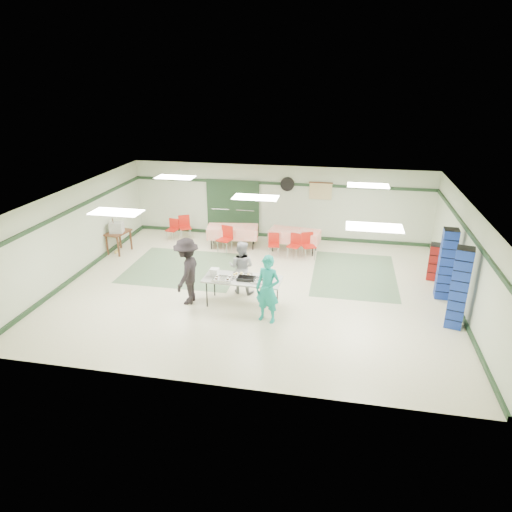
% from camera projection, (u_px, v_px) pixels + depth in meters
% --- Properties ---
extents(floor, '(11.00, 11.00, 0.00)m').
position_uv_depth(floor, '(256.00, 288.00, 13.17)').
color(floor, beige).
rests_on(floor, ground).
extents(ceiling, '(11.00, 11.00, 0.00)m').
position_uv_depth(ceiling, '(256.00, 197.00, 12.16)').
color(ceiling, white).
rests_on(ceiling, wall_back).
extents(wall_back, '(11.00, 0.00, 11.00)m').
position_uv_depth(wall_back, '(279.00, 202.00, 16.77)').
color(wall_back, beige).
rests_on(wall_back, floor).
extents(wall_front, '(11.00, 0.00, 11.00)m').
position_uv_depth(wall_front, '(210.00, 326.00, 8.57)').
color(wall_front, beige).
rests_on(wall_front, floor).
extents(wall_left, '(0.00, 9.00, 9.00)m').
position_uv_depth(wall_left, '(75.00, 232.00, 13.64)').
color(wall_left, beige).
rests_on(wall_left, floor).
extents(wall_right, '(0.00, 9.00, 9.00)m').
position_uv_depth(wall_right, '(466.00, 258.00, 11.69)').
color(wall_right, beige).
rests_on(wall_right, floor).
extents(trim_back, '(11.00, 0.06, 0.10)m').
position_uv_depth(trim_back, '(279.00, 184.00, 16.48)').
color(trim_back, '#1C341E').
rests_on(trim_back, wall_back).
extents(baseboard_back, '(11.00, 0.06, 0.12)m').
position_uv_depth(baseboard_back, '(278.00, 236.00, 17.22)').
color(baseboard_back, '#1C341E').
rests_on(baseboard_back, floor).
extents(trim_left, '(0.06, 9.00, 0.10)m').
position_uv_depth(trim_left, '(73.00, 209.00, 13.37)').
color(trim_left, '#1C341E').
rests_on(trim_left, wall_back).
extents(baseboard_left, '(0.06, 9.00, 0.12)m').
position_uv_depth(baseboard_left, '(82.00, 271.00, 14.12)').
color(baseboard_left, '#1C341E').
rests_on(baseboard_left, floor).
extents(trim_right, '(0.06, 9.00, 0.10)m').
position_uv_depth(trim_right, '(469.00, 232.00, 11.44)').
color(trim_right, '#1C341E').
rests_on(trim_right, wall_back).
extents(baseboard_right, '(0.06, 9.00, 0.12)m').
position_uv_depth(baseboard_right, '(456.00, 303.00, 12.18)').
color(baseboard_right, '#1C341E').
rests_on(baseboard_right, floor).
extents(green_patch_a, '(3.50, 3.00, 0.01)m').
position_uv_depth(green_patch_a, '(185.00, 268.00, 14.52)').
color(green_patch_a, '#617C5B').
rests_on(green_patch_a, floor).
extents(green_patch_b, '(2.50, 3.50, 0.01)m').
position_uv_depth(green_patch_b, '(354.00, 274.00, 14.04)').
color(green_patch_b, '#617C5B').
rests_on(green_patch_b, floor).
extents(double_door_left, '(0.90, 0.06, 2.10)m').
position_uv_depth(double_door_left, '(221.00, 207.00, 17.21)').
color(double_door_left, gray).
rests_on(double_door_left, floor).
extents(double_door_right, '(0.90, 0.06, 2.10)m').
position_uv_depth(double_door_right, '(246.00, 209.00, 17.04)').
color(double_door_right, gray).
rests_on(double_door_right, floor).
extents(door_frame, '(2.00, 0.03, 2.15)m').
position_uv_depth(door_frame, '(233.00, 208.00, 17.11)').
color(door_frame, '#1C341E').
rests_on(door_frame, floor).
extents(wall_fan, '(0.50, 0.10, 0.50)m').
position_uv_depth(wall_fan, '(287.00, 184.00, 16.40)').
color(wall_fan, black).
rests_on(wall_fan, wall_back).
extents(scroll_banner, '(0.80, 0.02, 0.60)m').
position_uv_depth(scroll_banner, '(321.00, 191.00, 16.26)').
color(scroll_banner, tan).
rests_on(scroll_banner, wall_back).
extents(serving_table, '(2.07, 0.89, 0.76)m').
position_uv_depth(serving_table, '(242.00, 280.00, 11.97)').
color(serving_table, '#A7A6A2').
rests_on(serving_table, floor).
extents(sheet_tray_right, '(0.55, 0.42, 0.02)m').
position_uv_depth(sheet_tray_right, '(262.00, 281.00, 11.77)').
color(sheet_tray_right, silver).
rests_on(sheet_tray_right, serving_table).
extents(sheet_tray_mid, '(0.54, 0.42, 0.02)m').
position_uv_depth(sheet_tray_mid, '(241.00, 276.00, 12.05)').
color(sheet_tray_mid, silver).
rests_on(sheet_tray_mid, serving_table).
extents(sheet_tray_left, '(0.54, 0.41, 0.02)m').
position_uv_depth(sheet_tray_left, '(223.00, 279.00, 11.88)').
color(sheet_tray_left, silver).
rests_on(sheet_tray_left, serving_table).
extents(baking_pan, '(0.46, 0.30, 0.08)m').
position_uv_depth(baking_pan, '(246.00, 278.00, 11.86)').
color(baking_pan, black).
rests_on(baking_pan, serving_table).
extents(foam_box_stack, '(0.23, 0.21, 0.20)m').
position_uv_depth(foam_box_stack, '(214.00, 272.00, 12.08)').
color(foam_box_stack, white).
rests_on(foam_box_stack, serving_table).
extents(volunteer_teal, '(0.72, 0.58, 1.73)m').
position_uv_depth(volunteer_teal, '(268.00, 289.00, 11.12)').
color(volunteer_teal, teal).
rests_on(volunteer_teal, floor).
extents(volunteer_grey, '(0.80, 0.66, 1.51)m').
position_uv_depth(volunteer_grey, '(241.00, 267.00, 12.65)').
color(volunteer_grey, '#949499').
rests_on(volunteer_grey, floor).
extents(volunteer_dark, '(0.68, 1.18, 1.82)m').
position_uv_depth(volunteer_dark, '(187.00, 271.00, 12.02)').
color(volunteer_dark, black).
rests_on(volunteer_dark, floor).
extents(dining_table_a, '(1.78, 0.97, 0.77)m').
position_uv_depth(dining_table_a, '(295.00, 235.00, 15.70)').
color(dining_table_a, red).
rests_on(dining_table_a, floor).
extents(dining_table_b, '(1.85, 1.03, 0.77)m').
position_uv_depth(dining_table_b, '(233.00, 231.00, 16.09)').
color(dining_table_b, red).
rests_on(dining_table_b, floor).
extents(chair_a, '(0.47, 0.48, 0.82)m').
position_uv_depth(chair_a, '(295.00, 243.00, 15.19)').
color(chair_a, '#B6250E').
rests_on(chair_a, floor).
extents(chair_b, '(0.42, 0.42, 0.79)m').
position_uv_depth(chair_b, '(274.00, 242.00, 15.32)').
color(chair_b, '#B6250E').
rests_on(chair_b, floor).
extents(chair_c, '(0.54, 0.54, 0.88)m').
position_uv_depth(chair_c, '(308.00, 243.00, 15.10)').
color(chair_c, '#B6250E').
rests_on(chair_c, floor).
extents(chair_d, '(0.54, 0.54, 0.93)m').
position_uv_depth(chair_d, '(226.00, 236.00, 15.59)').
color(chair_d, '#B6250E').
rests_on(chair_d, floor).
extents(chair_loose_a, '(0.56, 0.56, 0.89)m').
position_uv_depth(chair_loose_a, '(185.00, 225.00, 16.87)').
color(chair_loose_a, '#B6250E').
rests_on(chair_loose_a, floor).
extents(chair_loose_b, '(0.43, 0.43, 0.80)m').
position_uv_depth(chair_loose_b, '(173.00, 227.00, 16.78)').
color(chair_loose_b, '#B6250E').
rests_on(chair_loose_b, floor).
extents(crate_stack_blue_a, '(0.41, 0.41, 1.98)m').
position_uv_depth(crate_stack_blue_a, '(446.00, 264.00, 12.25)').
color(crate_stack_blue_a, '#193696').
rests_on(crate_stack_blue_a, floor).
extents(crate_stack_red, '(0.49, 0.49, 1.10)m').
position_uv_depth(crate_stack_red, '(436.00, 262.00, 13.54)').
color(crate_stack_red, '#A71E10').
rests_on(crate_stack_red, floor).
extents(crate_stack_blue_b, '(0.48, 0.48, 2.05)m').
position_uv_depth(crate_stack_blue_b, '(459.00, 288.00, 10.80)').
color(crate_stack_blue_b, '#193696').
rests_on(crate_stack_blue_b, floor).
extents(printer_table, '(0.70, 0.95, 0.74)m').
position_uv_depth(printer_table, '(118.00, 235.00, 15.56)').
color(printer_table, brown).
rests_on(printer_table, floor).
extents(office_printer, '(0.50, 0.46, 0.34)m').
position_uv_depth(office_printer, '(117.00, 227.00, 15.41)').
color(office_printer, '#A7A7A3').
rests_on(office_printer, printer_table).
extents(broom, '(0.06, 0.20, 1.22)m').
position_uv_depth(broom, '(116.00, 235.00, 15.54)').
color(broom, brown).
rests_on(broom, floor).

